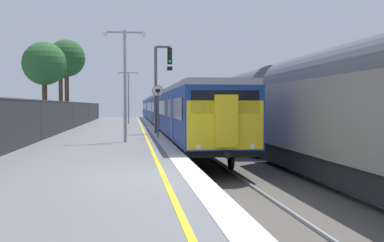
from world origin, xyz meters
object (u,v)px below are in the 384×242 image
background_tree_left (59,65)px  freight_train_adjacent_track (279,108)px  commuter_train_at_platform (163,110)px  background_tree_centre (45,65)px  platform_lamp_mid (125,76)px  signal_gantry (160,79)px  speed_limit_sign (158,104)px  platform_lamp_far (129,92)px  background_tree_right (65,60)px

background_tree_left → freight_train_adjacent_track: bearing=-61.1°
commuter_train_at_platform → background_tree_centre: background_tree_centre is taller
platform_lamp_mid → background_tree_left: background_tree_left is taller
signal_gantry → speed_limit_sign: size_ratio=1.92×
commuter_train_at_platform → freight_train_adjacent_track: size_ratio=2.02×
signal_gantry → background_tree_centre: bearing=135.3°
platform_lamp_far → background_tree_left: bearing=143.9°
platform_lamp_mid → background_tree_right: background_tree_right is taller
background_tree_left → platform_lamp_mid: bearing=-75.1°
commuter_train_at_platform → platform_lamp_far: (-3.51, -3.26, 1.66)m
signal_gantry → platform_lamp_far: 15.32m
commuter_train_at_platform → signal_gantry: size_ratio=11.64×
commuter_train_at_platform → platform_lamp_mid: size_ratio=11.93×
freight_train_adjacent_track → background_tree_left: bearing=118.9°
speed_limit_sign → platform_lamp_far: size_ratio=0.57×
freight_train_adjacent_track → commuter_train_at_platform: bearing=99.3°
freight_train_adjacent_track → platform_lamp_far: bearing=109.4°
background_tree_centre → speed_limit_sign: bearing=-56.8°
freight_train_adjacent_track → background_tree_right: background_tree_right is taller
platform_lamp_far → background_tree_left: 9.26m
background_tree_centre → platform_lamp_far: bearing=47.9°
commuter_train_at_platform → freight_train_adjacent_track: (4.00, -24.53, 0.31)m
platform_lamp_far → background_tree_right: background_tree_right is taller
speed_limit_sign → background_tree_right: bearing=111.5°
freight_train_adjacent_track → background_tree_right: 24.91m
signal_gantry → background_tree_centre: size_ratio=0.81×
freight_train_adjacent_track → platform_lamp_far: platform_lamp_far is taller
platform_lamp_mid → background_tree_centre: (-6.28, 14.47, 1.71)m
commuter_train_at_platform → signal_gantry: bearing=-94.6°
platform_lamp_mid → background_tree_left: 27.67m
commuter_train_at_platform → platform_lamp_far: platform_lamp_far is taller
commuter_train_at_platform → background_tree_right: background_tree_right is taller
freight_train_adjacent_track → background_tree_right: (-13.17, 20.72, 4.24)m
background_tree_left → background_tree_centre: bearing=-86.2°
platform_lamp_mid → commuter_train_at_platform: bearing=81.9°
speed_limit_sign → platform_lamp_mid: (-1.66, -2.34, 1.33)m
background_tree_centre → background_tree_right: background_tree_right is taller
commuter_train_at_platform → signal_gantry: 18.62m
speed_limit_sign → background_tree_left: size_ratio=0.36×
speed_limit_sign → platform_lamp_far: (-1.66, 19.09, 1.16)m
platform_lamp_far → platform_lamp_mid: bearing=-90.0°
background_tree_centre → background_tree_right: size_ratio=0.85×
freight_train_adjacent_track → speed_limit_sign: (-5.85, 2.19, 0.18)m
freight_train_adjacent_track → background_tree_left: background_tree_left is taller
signal_gantry → background_tree_right: 16.71m
background_tree_left → background_tree_right: 5.90m
freight_train_adjacent_track → platform_lamp_mid: size_ratio=5.89×
freight_train_adjacent_track → speed_limit_sign: bearing=159.5°
background_tree_right → platform_lamp_far: bearing=5.6°
background_tree_right → background_tree_left: bearing=104.0°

